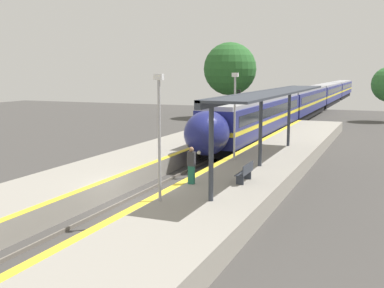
# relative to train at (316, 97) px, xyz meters

# --- Properties ---
(ground_plane) EXTENTS (120.00, 120.00, 0.00)m
(ground_plane) POSITION_rel_train_xyz_m (0.00, -55.04, -2.20)
(ground_plane) COLOR #423F3D
(rail_left) EXTENTS (0.08, 90.00, 0.15)m
(rail_left) POSITION_rel_train_xyz_m (-0.72, -55.04, -2.13)
(rail_left) COLOR slate
(rail_left) RESTS_ON ground_plane
(rail_right) EXTENTS (0.08, 90.00, 0.15)m
(rail_right) POSITION_rel_train_xyz_m (0.72, -55.04, -2.13)
(rail_right) COLOR slate
(rail_right) RESTS_ON ground_plane
(train) EXTENTS (2.91, 95.63, 3.85)m
(train) POSITION_rel_train_xyz_m (0.00, 0.00, 0.00)
(train) COLOR black
(train) RESTS_ON ground_plane
(platform_right) EXTENTS (4.53, 64.00, 0.98)m
(platform_right) POSITION_rel_train_xyz_m (3.83, -55.04, -1.72)
(platform_right) COLOR gray
(platform_right) RESTS_ON ground_plane
(platform_left) EXTENTS (4.42, 64.00, 0.98)m
(platform_left) POSITION_rel_train_xyz_m (-3.78, -55.04, -1.72)
(platform_left) COLOR gray
(platform_left) RESTS_ON ground_plane
(platform_bench) EXTENTS (0.44, 1.67, 0.89)m
(platform_bench) POSITION_rel_train_xyz_m (4.49, -52.71, -0.76)
(platform_bench) COLOR #2D333D
(platform_bench) RESTS_ON platform_right
(person_waiting) EXTENTS (0.36, 0.23, 1.74)m
(person_waiting) POSITION_rel_train_xyz_m (2.28, -54.04, -0.33)
(person_waiting) COLOR #1E604C
(person_waiting) RESTS_ON platform_right
(railway_signal) EXTENTS (0.28, 0.28, 4.41)m
(railway_signal) POSITION_rel_train_xyz_m (-2.49, -31.18, 0.49)
(railway_signal) COLOR #59595E
(railway_signal) RESTS_ON ground_plane
(lamppost_near) EXTENTS (0.36, 0.20, 5.08)m
(lamppost_near) POSITION_rel_train_xyz_m (2.23, -57.22, 1.69)
(lamppost_near) COLOR #9E9EA3
(lamppost_near) RESTS_ON platform_right
(lamppost_mid) EXTENTS (0.36, 0.20, 5.08)m
(lamppost_mid) POSITION_rel_train_xyz_m (2.23, -47.38, 1.69)
(lamppost_mid) COLOR #9E9EA3
(lamppost_mid) RESTS_ON platform_right
(station_canopy) EXTENTS (2.02, 18.47, 4.14)m
(station_canopy) POSITION_rel_train_xyz_m (4.71, -48.70, 2.64)
(station_canopy) COLOR #333842
(station_canopy) RESTS_ON platform_right
(background_tree_left) EXTENTS (6.85, 6.85, 9.80)m
(background_tree_left) POSITION_rel_train_xyz_m (-9.05, -13.95, 4.16)
(background_tree_left) COLOR brown
(background_tree_left) RESTS_ON ground_plane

